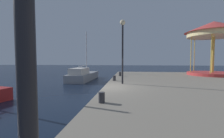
{
  "coord_description": "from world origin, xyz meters",
  "views": [
    {
      "loc": [
        1.54,
        -9.26,
        2.42
      ],
      "look_at": [
        0.25,
        2.16,
        1.74
      ],
      "focal_mm": 24.82,
      "sensor_mm": 36.0,
      "label": 1
    }
  ],
  "objects_px": {
    "carousel": "(214,35)",
    "bollard_south": "(120,74)",
    "lamp_post_mid_promenade": "(123,40)",
    "bollard_north": "(114,78)",
    "sailboat_grey": "(83,75)",
    "bollard_center": "(102,97)"
  },
  "relations": [
    {
      "from": "carousel",
      "to": "bollard_south",
      "type": "relative_size",
      "value": 14.2
    },
    {
      "from": "lamp_post_mid_promenade",
      "to": "bollard_north",
      "type": "height_order",
      "value": "lamp_post_mid_promenade"
    },
    {
      "from": "carousel",
      "to": "lamp_post_mid_promenade",
      "type": "distance_m",
      "value": 11.62
    },
    {
      "from": "lamp_post_mid_promenade",
      "to": "bollard_south",
      "type": "distance_m",
      "value": 5.75
    },
    {
      "from": "lamp_post_mid_promenade",
      "to": "sailboat_grey",
      "type": "bearing_deg",
      "value": 124.51
    },
    {
      "from": "bollard_center",
      "to": "bollard_north",
      "type": "distance_m",
      "value": 6.15
    },
    {
      "from": "lamp_post_mid_promenade",
      "to": "carousel",
      "type": "bearing_deg",
      "value": 37.21
    },
    {
      "from": "bollard_center",
      "to": "lamp_post_mid_promenade",
      "type": "bearing_deg",
      "value": 83.13
    },
    {
      "from": "bollard_south",
      "to": "bollard_north",
      "type": "height_order",
      "value": "same"
    },
    {
      "from": "bollard_center",
      "to": "bollard_north",
      "type": "bearing_deg",
      "value": 91.1
    },
    {
      "from": "lamp_post_mid_promenade",
      "to": "bollard_north",
      "type": "bearing_deg",
      "value": 116.39
    },
    {
      "from": "carousel",
      "to": "lamp_post_mid_promenade",
      "type": "bearing_deg",
      "value": -142.79
    },
    {
      "from": "carousel",
      "to": "bollard_center",
      "type": "relative_size",
      "value": 14.2
    },
    {
      "from": "bollard_center",
      "to": "bollard_north",
      "type": "height_order",
      "value": "same"
    },
    {
      "from": "lamp_post_mid_promenade",
      "to": "bollard_center",
      "type": "bearing_deg",
      "value": -96.87
    },
    {
      "from": "lamp_post_mid_promenade",
      "to": "bollard_south",
      "type": "bearing_deg",
      "value": 95.23
    },
    {
      "from": "sailboat_grey",
      "to": "carousel",
      "type": "xyz_separation_m",
      "value": [
        14.22,
        -0.34,
        4.46
      ]
    },
    {
      "from": "carousel",
      "to": "bollard_center",
      "type": "distance_m",
      "value": 15.79
    },
    {
      "from": "lamp_post_mid_promenade",
      "to": "bollard_center",
      "type": "relative_size",
      "value": 10.71
    },
    {
      "from": "bollard_north",
      "to": "bollard_south",
      "type": "bearing_deg",
      "value": 86.39
    },
    {
      "from": "sailboat_grey",
      "to": "bollard_south",
      "type": "height_order",
      "value": "sailboat_grey"
    },
    {
      "from": "bollard_center",
      "to": "bollard_north",
      "type": "xyz_separation_m",
      "value": [
        -0.12,
        6.15,
        0.0
      ]
    }
  ]
}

